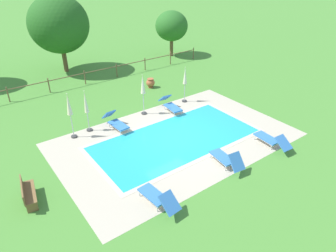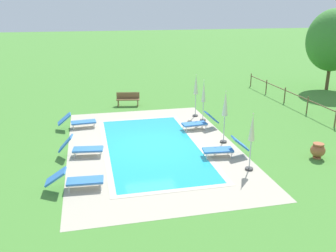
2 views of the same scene
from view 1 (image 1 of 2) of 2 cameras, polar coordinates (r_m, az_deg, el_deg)
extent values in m
plane|color=#478433|center=(16.09, 1.42, -2.44)|extent=(160.00, 160.00, 0.00)
cube|color=#B2A893|center=(16.08, 1.42, -2.42)|extent=(12.16, 7.71, 0.01)
cube|color=#23A8C1|center=(16.08, 1.42, -2.42)|extent=(8.54, 4.09, 0.01)
cube|color=#C0B59F|center=(17.60, -2.91, 0.58)|extent=(9.02, 0.24, 0.01)
cube|color=#C0B59F|center=(14.73, 6.61, -5.97)|extent=(9.02, 0.24, 0.01)
cube|color=#C0B59F|center=(18.76, 12.07, 1.86)|extent=(0.24, 4.09, 0.01)
cube|color=#C0B59F|center=(14.27, -12.78, -7.90)|extent=(0.24, 4.09, 0.01)
cube|color=#3370BC|center=(18.69, 0.92, 3.48)|extent=(0.72, 1.35, 0.07)
cube|color=#3370BC|center=(19.33, -0.61, 5.27)|extent=(0.66, 0.75, 0.58)
cube|color=silver|center=(18.71, 0.92, 3.33)|extent=(0.69, 1.32, 0.04)
cylinder|color=silver|center=(18.47, 2.50, 2.53)|extent=(0.04, 0.04, 0.28)
cylinder|color=silver|center=(18.23, 1.16, 2.16)|extent=(0.04, 0.04, 0.28)
cylinder|color=silver|center=(19.31, 0.69, 3.80)|extent=(0.04, 0.04, 0.28)
cylinder|color=silver|center=(19.07, -0.62, 3.46)|extent=(0.04, 0.04, 0.28)
cube|color=#3370BC|center=(14.39, 10.16, -5.72)|extent=(0.76, 1.36, 0.07)
cube|color=#3370BC|center=(13.66, 12.70, -6.57)|extent=(0.67, 0.68, 0.67)
cube|color=silver|center=(14.42, 10.14, -5.90)|extent=(0.72, 1.33, 0.04)
cylinder|color=silver|center=(14.70, 7.98, -5.51)|extent=(0.04, 0.04, 0.28)
cylinder|color=silver|center=(14.97, 9.55, -4.94)|extent=(0.04, 0.04, 0.28)
cylinder|color=silver|center=(14.02, 10.68, -7.73)|extent=(0.04, 0.04, 0.28)
cylinder|color=silver|center=(14.31, 12.28, -7.08)|extent=(0.04, 0.04, 0.28)
cube|color=#3370BC|center=(12.21, -2.80, -12.67)|extent=(0.71, 1.35, 0.07)
cube|color=#3370BC|center=(11.48, 0.33, -14.19)|extent=(0.66, 0.75, 0.57)
cube|color=silver|center=(12.24, -2.80, -12.86)|extent=(0.67, 1.32, 0.04)
cylinder|color=silver|center=(12.54, -5.33, -12.47)|extent=(0.04, 0.04, 0.28)
cylinder|color=silver|center=(12.77, -3.46, -11.49)|extent=(0.04, 0.04, 0.28)
cylinder|color=silver|center=(11.90, -2.04, -15.19)|extent=(0.04, 0.04, 0.28)
cylinder|color=silver|center=(12.13, -0.13, -14.08)|extent=(0.04, 0.04, 0.28)
cube|color=#3370BC|center=(16.97, -9.23, 0.22)|extent=(0.70, 1.34, 0.07)
cube|color=#3370BC|center=(17.58, -11.01, 2.17)|extent=(0.65, 0.72, 0.61)
cube|color=silver|center=(17.00, -9.21, 0.06)|extent=(0.67, 1.32, 0.04)
cylinder|color=silver|center=(16.77, -7.42, -0.71)|extent=(0.04, 0.04, 0.28)
cylinder|color=silver|center=(16.53, -8.87, -1.30)|extent=(0.04, 0.04, 0.28)
cylinder|color=silver|center=(17.59, -9.47, 0.65)|extent=(0.04, 0.04, 0.28)
cylinder|color=silver|center=(17.37, -10.88, 0.11)|extent=(0.04, 0.04, 0.28)
cube|color=#3370BC|center=(16.37, 17.97, -2.12)|extent=(0.69, 1.34, 0.07)
cube|color=#3370BC|center=(15.77, 20.79, -2.98)|extent=(0.65, 0.78, 0.52)
cube|color=silver|center=(16.40, 17.94, -2.28)|extent=(0.65, 1.31, 0.04)
cylinder|color=silver|center=(16.58, 15.88, -2.06)|extent=(0.04, 0.04, 0.28)
cylinder|color=silver|center=(16.93, 17.06, -1.56)|extent=(0.04, 0.04, 0.28)
cylinder|color=silver|center=(16.01, 18.74, -3.78)|extent=(0.04, 0.04, 0.28)
cylinder|color=silver|center=(16.37, 19.89, -3.22)|extent=(0.04, 0.04, 0.28)
cylinder|color=#383838|center=(20.22, 3.07, 4.69)|extent=(0.32, 0.32, 0.08)
cylinder|color=#B2B5B7|center=(19.98, 3.11, 6.23)|extent=(0.04, 0.04, 1.26)
cone|color=beige|center=(19.55, 3.21, 9.38)|extent=(0.26, 0.26, 1.07)
sphere|color=beige|center=(19.37, 3.25, 10.93)|extent=(0.05, 0.05, 0.05)
cylinder|color=#383838|center=(18.65, -4.51, 2.40)|extent=(0.32, 0.32, 0.08)
cylinder|color=#B2B5B7|center=(18.37, -4.58, 4.18)|extent=(0.04, 0.04, 1.37)
cone|color=beige|center=(17.87, -4.74, 7.80)|extent=(0.28, 0.28, 1.13)
sphere|color=beige|center=(17.67, -4.82, 9.57)|extent=(0.05, 0.05, 0.05)
cylinder|color=#383838|center=(16.98, -17.13, -1.87)|extent=(0.32, 0.32, 0.08)
cylinder|color=#B2B5B7|center=(16.67, -17.45, 0.01)|extent=(0.04, 0.04, 1.36)
cone|color=beige|center=(16.12, -18.10, 3.85)|extent=(0.27, 0.27, 1.12)
sphere|color=beige|center=(15.89, -18.42, 5.74)|extent=(0.05, 0.05, 0.05)
cylinder|color=#383838|center=(17.37, -14.45, -0.70)|extent=(0.32, 0.32, 0.08)
cylinder|color=#B2B5B7|center=(17.12, -14.67, 0.82)|extent=(0.04, 0.04, 1.13)
cone|color=beige|center=(16.61, -15.17, 4.37)|extent=(0.23, 0.23, 1.21)
sphere|color=beige|center=(16.37, -15.45, 6.35)|extent=(0.05, 0.05, 0.05)
cube|color=brown|center=(13.25, -24.50, -11.20)|extent=(0.69, 1.55, 0.06)
cube|color=brown|center=(13.12, -25.57, -10.61)|extent=(0.31, 1.49, 0.40)
cube|color=brown|center=(13.90, -24.53, -10.35)|extent=(0.40, 0.13, 0.41)
cube|color=brown|center=(12.90, -24.03, -13.71)|extent=(0.40, 0.13, 0.41)
cylinder|color=#A85B38|center=(22.47, -3.28, 7.30)|extent=(0.34, 0.34, 0.08)
ellipsoid|color=#A85B38|center=(22.35, -3.30, 8.07)|extent=(0.62, 0.62, 0.57)
cylinder|color=#A85B38|center=(22.25, -3.32, 8.75)|extent=(0.47, 0.47, 0.06)
cylinder|color=brown|center=(22.51, -27.73, 5.23)|extent=(0.08, 0.08, 1.05)
cylinder|color=brown|center=(22.96, -21.36, 7.07)|extent=(0.08, 0.08, 1.05)
cylinder|color=brown|center=(23.70, -15.28, 8.75)|extent=(0.08, 0.08, 1.05)
cylinder|color=brown|center=(24.70, -9.57, 10.21)|extent=(0.08, 0.08, 1.05)
cylinder|color=brown|center=(25.93, -4.32, 11.47)|extent=(0.08, 0.08, 1.05)
cylinder|color=brown|center=(27.37, 0.46, 12.52)|extent=(0.08, 0.08, 1.05)
cylinder|color=brown|center=(28.98, 4.77, 13.39)|extent=(0.08, 0.08, 1.05)
cube|color=brown|center=(23.59, -15.38, 9.48)|extent=(21.21, 0.05, 0.05)
cylinder|color=brown|center=(26.83, -18.75, 11.83)|extent=(0.35, 0.35, 2.12)
ellipsoid|color=#235B1E|center=(26.20, -19.74, 17.47)|extent=(4.62, 4.62, 4.42)
cylinder|color=brown|center=(29.78, 0.65, 14.63)|extent=(0.32, 0.32, 1.76)
ellipsoid|color=#286623|center=(29.35, 0.67, 18.20)|extent=(2.97, 2.97, 2.69)
camera|label=2|loc=(25.44, 37.29, 19.06)|focal=38.80mm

